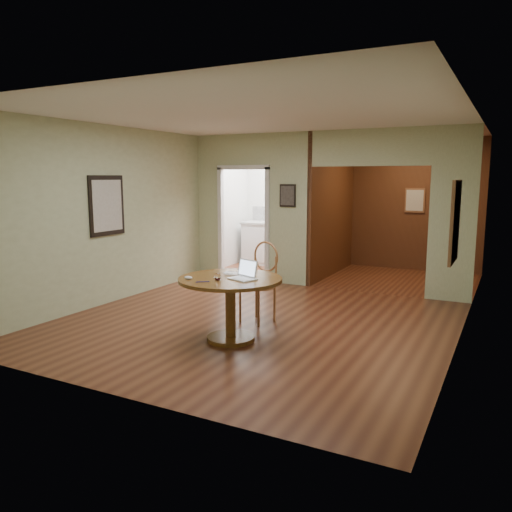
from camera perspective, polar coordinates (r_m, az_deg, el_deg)
The scene contains 11 objects.
floor at distance 6.67m, azimuth -0.42°, elevation -7.76°, with size 5.00×5.00×0.00m, color #4B2215.
room_shell at distance 9.43m, azimuth 5.88°, elevation 5.09°, with size 5.20×7.50×5.00m.
dining_table at distance 5.89m, azimuth -2.94°, elevation -4.37°, with size 1.22×1.22×0.76m.
chair at distance 6.67m, azimuth 0.55°, elevation -2.46°, with size 0.55×0.55×1.08m.
open_laptop at distance 5.77m, azimuth -1.28°, elevation -2.01°, with size 0.36×0.35×0.21m.
closed_laptop at distance 5.97m, azimuth -2.38°, elevation -2.12°, with size 0.32×0.21×0.03m, color silver.
mouse at distance 5.78m, azimuth -7.74°, elevation -2.49°, with size 0.10×0.05×0.04m, color white.
wine_glass at distance 5.69m, azimuth -4.40°, elevation -2.38°, with size 0.08×0.08×0.09m, color white, non-canonical shape.
pen at distance 5.62m, azimuth -6.12°, elevation -2.94°, with size 0.01×0.01×0.15m, color #0B0E52.
kitchen_cabinet at distance 10.86m, azimuth 3.62°, elevation 1.32°, with size 2.06×0.60×0.94m.
grocery_bag at distance 10.62m, azimuth 5.86°, elevation 4.44°, with size 0.29×0.25×0.29m, color tan.
Camera 1 is at (2.98, -5.65, 1.93)m, focal length 35.00 mm.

